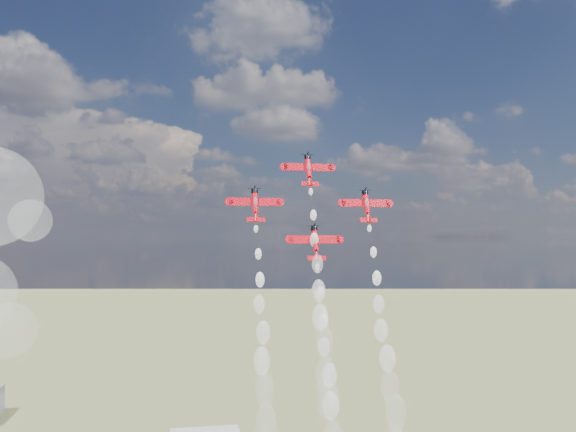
# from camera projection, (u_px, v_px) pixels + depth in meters

# --- Properties ---
(plane_lead) EXTENTS (12.54, 5.74, 8.54)m
(plane_lead) POSITION_uv_depth(u_px,v_px,m) (309.00, 170.00, 154.46)
(plane_lead) COLOR red
(plane_lead) RESTS_ON ground
(plane_left) EXTENTS (12.54, 5.74, 8.54)m
(plane_left) POSITION_uv_depth(u_px,v_px,m) (255.00, 204.00, 147.92)
(plane_left) COLOR red
(plane_left) RESTS_ON ground
(plane_right) EXTENTS (12.54, 5.74, 8.54)m
(plane_right) POSITION_uv_depth(u_px,v_px,m) (367.00, 205.00, 153.14)
(plane_right) COLOR red
(plane_right) RESTS_ON ground
(plane_slot) EXTENTS (12.54, 5.74, 8.54)m
(plane_slot) POSITION_uv_depth(u_px,v_px,m) (315.00, 242.00, 146.60)
(plane_slot) COLOR red
(plane_slot) RESTS_ON ground
(smoke_trail_lead) EXTENTS (5.14, 21.25, 49.72)m
(smoke_trail_lead) POSITION_uv_depth(u_px,v_px,m) (324.00, 354.00, 135.98)
(smoke_trail_lead) COLOR white
(smoke_trail_lead) RESTS_ON plane_lead
(smoke_trail_left) EXTENTS (5.16, 21.53, 50.30)m
(smoke_trail_left) POSITION_uv_depth(u_px,v_px,m) (265.00, 403.00, 129.55)
(smoke_trail_left) COLOR white
(smoke_trail_left) RESTS_ON plane_left
(smoke_trail_right) EXTENTS (6.01, 21.72, 50.31)m
(smoke_trail_right) POSITION_uv_depth(u_px,v_px,m) (391.00, 396.00, 134.83)
(smoke_trail_right) COLOR white
(smoke_trail_right) RESTS_ON plane_right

